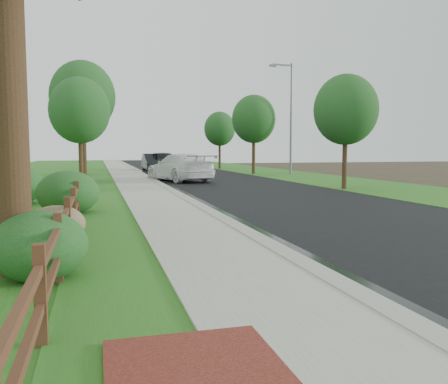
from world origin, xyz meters
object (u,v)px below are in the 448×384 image
object	(u,v)px
ranch_fence	(71,213)
dark_car_mid	(160,161)
streetlight	(289,112)
white_suv	(180,167)

from	to	relation	value
ranch_fence	dark_car_mid	world-z (taller)	dark_car_mid
ranch_fence	streetlight	xyz separation A→B (m)	(15.06, 23.35, 4.25)
white_suv	streetlight	bearing A→B (deg)	-168.48
ranch_fence	dark_car_mid	bearing A→B (deg)	79.17
dark_car_mid	white_suv	bearing A→B (deg)	73.70
white_suv	streetlight	xyz separation A→B (m)	(9.46, 5.04, 3.98)
ranch_fence	white_suv	distance (m)	19.14
ranch_fence	streetlight	size ratio (longest dim) A/B	1.97
ranch_fence	white_suv	bearing A→B (deg)	72.99
ranch_fence	streetlight	world-z (taller)	streetlight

